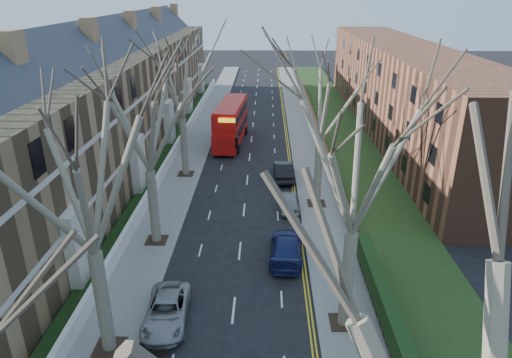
{
  "coord_description": "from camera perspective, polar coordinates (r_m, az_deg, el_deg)",
  "views": [
    {
      "loc": [
        1.66,
        -10.75,
        15.91
      ],
      "look_at": [
        0.97,
        19.09,
        3.41
      ],
      "focal_mm": 32.0,
      "sensor_mm": 36.0,
      "label": 1
    }
  ],
  "objects": [
    {
      "name": "tree_left_mid",
      "position": [
        19.36,
        -21.11,
        2.01
      ],
      "size": [
        10.5,
        10.5,
        14.71
      ],
      "color": "#6A604B",
      "rests_on": "ground"
    },
    {
      "name": "pavement_right",
      "position": [
        52.39,
        6.03,
        5.0
      ],
      "size": [
        3.0,
        102.0,
        0.12
      ],
      "primitive_type": "cube",
      "color": "slate",
      "rests_on": "ground"
    },
    {
      "name": "flats_right",
      "position": [
        57.08,
        17.68,
        10.65
      ],
      "size": [
        13.97,
        54.0,
        10.0
      ],
      "color": "brown",
      "rests_on": "ground"
    },
    {
      "name": "double_decker_bus",
      "position": [
        50.38,
        -3.13,
        6.87
      ],
      "size": [
        3.29,
        10.67,
        4.41
      ],
      "rotation": [
        0.0,
        0.0,
        3.06
      ],
      "color": "red",
      "rests_on": "ground"
    },
    {
      "name": "grass_verge_right",
      "position": [
        52.93,
        10.91,
        4.99
      ],
      "size": [
        6.0,
        102.0,
        0.06
      ],
      "color": "#213513",
      "rests_on": "ground"
    },
    {
      "name": "front_wall_left",
      "position": [
        45.42,
        -10.6,
        2.66
      ],
      "size": [
        0.3,
        78.0,
        1.0
      ],
      "color": "white",
      "rests_on": "ground"
    },
    {
      "name": "pavement_left",
      "position": [
        52.77,
        -7.12,
        5.08
      ],
      "size": [
        3.0,
        102.0,
        0.12
      ],
      "primitive_type": "cube",
      "color": "slate",
      "rests_on": "ground"
    },
    {
      "name": "terrace_left",
      "position": [
        45.66,
        -18.51,
        8.43
      ],
      "size": [
        9.7,
        78.0,
        13.6
      ],
      "color": "olive",
      "rests_on": "ground"
    },
    {
      "name": "car_right_near",
      "position": [
        29.27,
        3.82,
        -8.55
      ],
      "size": [
        2.37,
        5.17,
        1.46
      ],
      "primitive_type": "imported",
      "rotation": [
        0.0,
        0.0,
        3.08
      ],
      "color": "navy",
      "rests_on": "ground"
    },
    {
      "name": "tree_left_dist",
      "position": [
        39.95,
        -9.57,
        13.28
      ],
      "size": [
        10.5,
        10.5,
        14.71
      ],
      "color": "#6A604B",
      "rests_on": "ground"
    },
    {
      "name": "tree_right_far",
      "position": [
        33.66,
        8.34,
        11.08
      ],
      "size": [
        10.15,
        10.15,
        14.22
      ],
      "color": "#6A604B",
      "rests_on": "ground"
    },
    {
      "name": "car_right_mid",
      "position": [
        35.51,
        4.12,
        -2.77
      ],
      "size": [
        1.63,
        3.86,
        1.3
      ],
      "primitive_type": "imported",
      "rotation": [
        0.0,
        0.0,
        3.16
      ],
      "color": "#909598",
      "rests_on": "ground"
    },
    {
      "name": "car_right_far",
      "position": [
        41.04,
        3.46,
        1.05
      ],
      "size": [
        1.81,
        4.74,
        1.54
      ],
      "primitive_type": "imported",
      "rotation": [
        0.0,
        0.0,
        3.18
      ],
      "color": "black",
      "rests_on": "ground"
    },
    {
      "name": "car_left_far",
      "position": [
        24.74,
        -11.09,
        -15.87
      ],
      "size": [
        2.34,
        4.73,
        1.29
      ],
      "primitive_type": "imported",
      "rotation": [
        0.0,
        0.0,
        0.04
      ],
      "color": "gray",
      "rests_on": "ground"
    },
    {
      "name": "tree_left_far",
      "position": [
        28.53,
        -13.82,
        8.57
      ],
      "size": [
        10.15,
        10.15,
        14.22
      ],
      "color": "#6A604B",
      "rests_on": "ground"
    },
    {
      "name": "tree_right_mid",
      "position": [
        20.2,
        12.82,
        3.83
      ],
      "size": [
        10.5,
        10.5,
        14.71
      ],
      "color": "#6A604B",
      "rests_on": "ground"
    }
  ]
}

